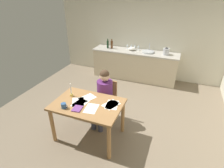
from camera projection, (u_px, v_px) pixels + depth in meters
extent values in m
cube|color=#7A6B56|center=(107.00, 119.00, 4.12)|extent=(5.20, 5.20, 0.04)
cube|color=beige|center=(139.00, 35.00, 5.64)|extent=(5.20, 0.12, 2.60)
cube|color=beige|center=(134.00, 65.00, 5.75)|extent=(2.57, 0.60, 0.86)
cube|color=#B7B2A8|center=(135.00, 52.00, 5.54)|extent=(2.61, 0.64, 0.04)
cube|color=#9E7042|center=(88.00, 104.00, 3.28)|extent=(1.24, 0.84, 0.04)
cylinder|color=#9E7042|center=(53.00, 126.00, 3.35)|extent=(0.07, 0.07, 0.72)
cylinder|color=#9E7042|center=(109.00, 142.00, 2.99)|extent=(0.07, 0.07, 0.72)
cylinder|color=#9E7042|center=(74.00, 105.00, 3.94)|extent=(0.07, 0.07, 0.72)
cylinder|color=#9E7042|center=(123.00, 117.00, 3.58)|extent=(0.07, 0.07, 0.72)
cube|color=#9E7042|center=(105.00, 101.00, 3.87)|extent=(0.42, 0.42, 0.04)
cube|color=#9E7042|center=(109.00, 88.00, 3.92)|extent=(0.36, 0.05, 0.40)
cylinder|color=#9E7042|center=(95.00, 112.00, 3.91)|extent=(0.04, 0.04, 0.46)
cylinder|color=#9E7042|center=(109.00, 117.00, 3.79)|extent=(0.04, 0.04, 0.46)
cylinder|color=#9E7042|center=(102.00, 104.00, 4.19)|extent=(0.04, 0.04, 0.46)
cylinder|color=#9E7042|center=(116.00, 108.00, 4.06)|extent=(0.04, 0.04, 0.46)
cylinder|color=#592666|center=(105.00, 92.00, 3.75)|extent=(0.34, 0.34, 0.50)
sphere|color=#D8AD8C|center=(105.00, 76.00, 3.58)|extent=(0.20, 0.20, 0.20)
sphere|color=#473323|center=(105.00, 74.00, 3.56)|extent=(0.19, 0.19, 0.19)
cylinder|color=#383847|center=(97.00, 106.00, 3.75)|extent=(0.15, 0.39, 0.13)
cylinder|color=#383847|center=(93.00, 120.00, 3.70)|extent=(0.10, 0.10, 0.45)
cylinder|color=#383847|center=(104.00, 108.00, 3.69)|extent=(0.15, 0.39, 0.13)
cylinder|color=#383847|center=(100.00, 122.00, 3.64)|extent=(0.10, 0.10, 0.45)
cylinder|color=#33598C|center=(64.00, 106.00, 3.13)|extent=(0.09, 0.09, 0.09)
torus|color=#33598C|center=(66.00, 106.00, 3.11)|extent=(0.06, 0.01, 0.06)
cylinder|color=gold|center=(72.00, 95.00, 3.48)|extent=(0.06, 0.06, 0.05)
cylinder|color=white|center=(71.00, 89.00, 3.42)|extent=(0.02, 0.02, 0.22)
cube|color=#743C85|center=(77.00, 109.00, 3.12)|extent=(0.17, 0.20, 0.02)
cube|color=white|center=(91.00, 108.00, 3.14)|extent=(0.25, 0.32, 0.00)
cube|color=white|center=(80.00, 104.00, 3.27)|extent=(0.26, 0.33, 0.00)
cube|color=white|center=(112.00, 105.00, 3.23)|extent=(0.25, 0.33, 0.00)
cube|color=white|center=(111.00, 104.00, 3.24)|extent=(0.31, 0.36, 0.00)
cube|color=white|center=(87.00, 98.00, 3.43)|extent=(0.32, 0.36, 0.00)
cube|color=white|center=(78.00, 102.00, 3.32)|extent=(0.33, 0.36, 0.00)
cylinder|color=#B2B7BC|center=(148.00, 52.00, 5.39)|extent=(0.36, 0.36, 0.04)
cylinder|color=silver|center=(149.00, 47.00, 5.48)|extent=(0.02, 0.02, 0.24)
cylinder|color=black|center=(108.00, 44.00, 5.74)|extent=(0.06, 0.06, 0.23)
cylinder|color=black|center=(108.00, 40.00, 5.67)|extent=(0.03, 0.03, 0.06)
cylinder|color=#593319|center=(112.00, 45.00, 5.72)|extent=(0.07, 0.07, 0.23)
cylinder|color=#593319|center=(112.00, 40.00, 5.65)|extent=(0.03, 0.03, 0.06)
ellipsoid|color=white|center=(132.00, 49.00, 5.58)|extent=(0.22, 0.22, 0.10)
cylinder|color=#B7BABF|center=(166.00, 51.00, 5.20)|extent=(0.18, 0.18, 0.18)
cone|color=#262628|center=(167.00, 48.00, 5.15)|extent=(0.11, 0.11, 0.04)
cylinder|color=silver|center=(138.00, 50.00, 5.63)|extent=(0.06, 0.06, 0.00)
cylinder|color=silver|center=(138.00, 49.00, 5.62)|extent=(0.01, 0.01, 0.07)
cone|color=silver|center=(138.00, 46.00, 5.58)|extent=(0.07, 0.07, 0.08)
cylinder|color=silver|center=(135.00, 49.00, 5.67)|extent=(0.06, 0.06, 0.00)
cylinder|color=silver|center=(135.00, 48.00, 5.65)|extent=(0.01, 0.01, 0.07)
cone|color=silver|center=(135.00, 46.00, 5.62)|extent=(0.07, 0.07, 0.08)
cylinder|color=silver|center=(131.00, 49.00, 5.71)|extent=(0.06, 0.06, 0.00)
cylinder|color=silver|center=(131.00, 48.00, 5.69)|extent=(0.01, 0.01, 0.07)
cone|color=silver|center=(131.00, 45.00, 5.65)|extent=(0.07, 0.07, 0.08)
cylinder|color=silver|center=(127.00, 49.00, 5.75)|extent=(0.06, 0.06, 0.00)
cylinder|color=silver|center=(127.00, 47.00, 5.73)|extent=(0.01, 0.01, 0.07)
cone|color=silver|center=(128.00, 45.00, 5.69)|extent=(0.07, 0.07, 0.08)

